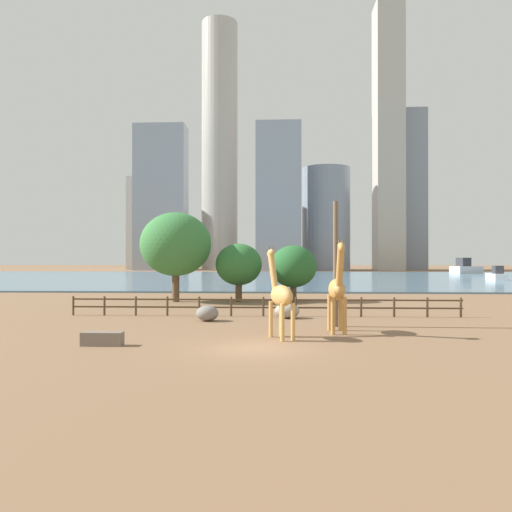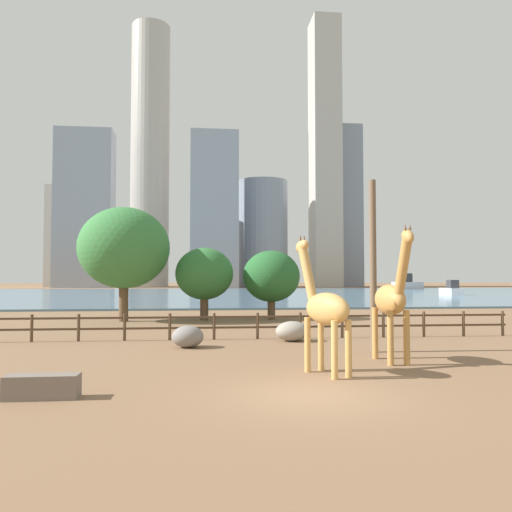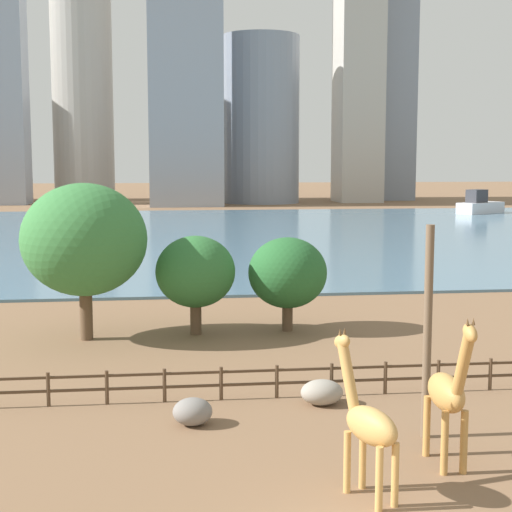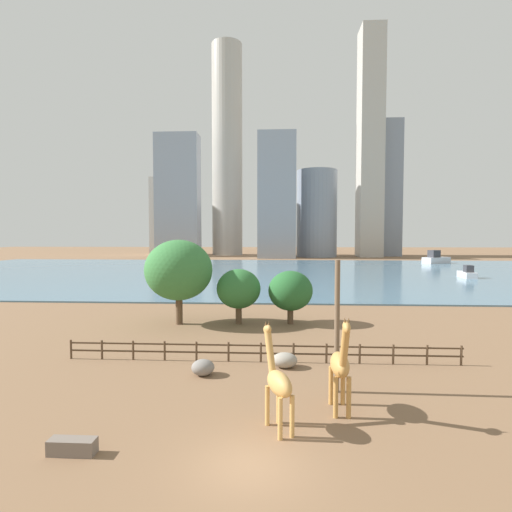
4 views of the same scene
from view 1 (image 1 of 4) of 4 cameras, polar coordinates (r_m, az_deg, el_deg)
name	(u,v)px [view 1 (image 1 of 4)]	position (r m, az deg, el deg)	size (l,w,h in m)	color
ground_plane	(275,278)	(101.35, 2.17, -2.50)	(400.00, 400.00, 0.00)	brown
harbor_water	(275,278)	(98.35, 2.15, -2.51)	(180.00, 86.00, 0.20)	slate
giraffe_tall	(280,295)	(24.17, 2.80, -4.48)	(1.60, 2.66, 4.51)	tan
giraffe_companion	(337,289)	(26.14, 9.27, -3.78)	(0.88, 3.06, 4.85)	#C18C47
utility_pole	(336,264)	(28.60, 9.09, -0.90)	(0.28, 0.28, 7.11)	brown
boulder_near_fence	(207,313)	(31.07, -5.58, -6.54)	(1.39, 1.27, 0.96)	gray
boulder_by_pole	(287,311)	(32.42, 3.57, -6.28)	(1.61, 1.27, 0.95)	gray
feeding_trough	(102,339)	(23.36, -17.16, -9.03)	(1.80, 0.60, 0.60)	#72665B
enclosure_fence	(264,305)	(33.43, 0.89, -5.61)	(26.12, 0.14, 1.30)	#4C3826
tree_left_large	(176,244)	(45.20, -9.16, 1.32)	(6.34, 6.34, 8.01)	brown
tree_center_broad	(293,267)	(44.99, 4.29, -1.21)	(4.21, 4.21, 5.05)	brown
tree_right_tall	(239,265)	(44.91, -1.99, -0.99)	(4.18, 4.18, 5.22)	brown
boat_ferry	(466,268)	(136.31, 22.86, -1.27)	(9.27, 7.44, 3.93)	silver
boat_sailboat	(497,275)	(94.41, 25.82, -1.99)	(2.64, 5.82, 2.48)	silver
skyline_tower_needle	(145,224)	(188.12, -12.58, 3.58)	(10.02, 13.79, 33.28)	#B7B2A8
skyline_block_central	(409,191)	(183.93, 17.08, 7.11)	(9.62, 12.80, 55.23)	gray
skyline_tower_glass	(388,137)	(176.18, 14.89, 12.99)	(8.97, 10.81, 88.77)	#B7B2A8
skyline_block_left	(278,197)	(158.33, 2.59, 6.72)	(14.07, 9.47, 46.54)	#939EAD
skyline_block_right	(220,146)	(185.86, -4.18, 12.41)	(13.02, 13.02, 89.65)	#ADA89E
skyline_tower_short	(161,198)	(173.32, -10.81, 6.53)	(17.21, 9.04, 49.02)	#939EAD
skyline_block_wide	(326,219)	(167.69, 8.01, 4.18)	(15.83, 15.83, 33.99)	gray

